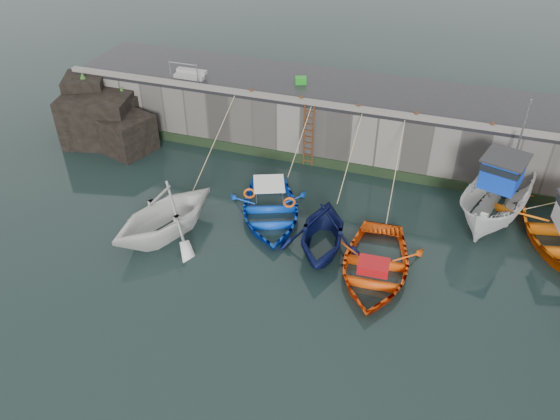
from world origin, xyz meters
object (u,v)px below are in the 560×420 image
(bollard_d, at_px, (416,115))
(boat_near_blue, at_px, (270,216))
(boat_far_white, at_px, (497,199))
(ladder, at_px, (309,136))
(bollard_e, at_px, (492,126))
(bollard_a, at_px, (251,92))
(boat_near_navy, at_px, (373,272))
(bollard_c, at_px, (358,107))
(boat_near_blacktrim, at_px, (321,248))
(boat_near_white, at_px, (167,233))
(fish_crate, at_px, (301,80))
(bollard_b, at_px, (301,99))

(bollard_d, bearing_deg, boat_near_blue, -135.89)
(boat_far_white, height_order, bollard_d, boat_far_white)
(ladder, bearing_deg, bollard_e, 2.40)
(boat_far_white, relative_size, bollard_a, 23.43)
(boat_near_navy, height_order, boat_far_white, boat_far_white)
(bollard_d, bearing_deg, bollard_c, 180.00)
(bollard_a, relative_size, bollard_e, 1.00)
(ladder, bearing_deg, boat_near_navy, -55.79)
(bollard_e, bearing_deg, boat_near_navy, -115.83)
(boat_near_blacktrim, relative_size, boat_far_white, 0.64)
(boat_near_blacktrim, distance_m, bollard_e, 9.12)
(boat_near_white, distance_m, bollard_d, 11.98)
(fish_crate, xyz_separation_m, bollard_b, (0.66, -2.09, -0.02))
(bollard_c, bearing_deg, bollard_d, 0.00)
(boat_near_white, bearing_deg, ladder, 83.64)
(boat_near_blue, height_order, bollard_e, bollard_e)
(boat_near_blacktrim, bearing_deg, boat_near_navy, -25.95)
(ladder, relative_size, bollard_e, 11.43)
(boat_near_blacktrim, distance_m, bollard_b, 7.68)
(boat_near_blue, bearing_deg, bollard_c, 41.02)
(boat_near_blacktrim, distance_m, fish_crate, 9.70)
(boat_near_navy, xyz_separation_m, fish_crate, (-5.74, 9.15, 3.32))
(bollard_e, bearing_deg, boat_near_blue, -149.15)
(bollard_a, relative_size, bollard_c, 1.00)
(bollard_d, bearing_deg, boat_near_navy, -91.80)
(bollard_b, bearing_deg, boat_near_blue, -88.12)
(bollard_b, bearing_deg, boat_near_blacktrim, -65.90)
(boat_near_blacktrim, relative_size, bollard_a, 14.96)
(boat_near_navy, relative_size, bollard_d, 18.99)
(boat_near_blacktrim, relative_size, bollard_d, 14.96)
(fish_crate, bearing_deg, bollard_a, -151.43)
(boat_near_blue, distance_m, bollard_c, 6.49)
(boat_near_navy, distance_m, fish_crate, 11.31)
(bollard_a, relative_size, bollard_d, 1.00)
(ladder, bearing_deg, bollard_b, 146.14)
(boat_far_white, relative_size, bollard_e, 23.43)
(boat_near_white, relative_size, boat_near_blue, 0.96)
(bollard_d, bearing_deg, bollard_b, 180.00)
(boat_near_blacktrim, xyz_separation_m, bollard_b, (-2.83, 6.33, 3.30))
(boat_near_navy, bearing_deg, boat_near_blacktrim, 158.12)
(boat_far_white, distance_m, fish_crate, 11.01)
(bollard_b, bearing_deg, boat_far_white, -12.59)
(boat_near_blue, height_order, bollard_c, bollard_c)
(boat_near_white, xyz_separation_m, bollard_d, (8.78, 7.46, 3.30))
(bollard_e, bearing_deg, ladder, -177.60)
(ladder, bearing_deg, boat_far_white, -11.19)
(bollard_c, bearing_deg, boat_near_white, -129.61)
(boat_near_blue, bearing_deg, ladder, 63.87)
(fish_crate, distance_m, bollard_b, 2.19)
(boat_near_blue, xyz_separation_m, bollard_d, (5.14, 4.98, 3.30))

